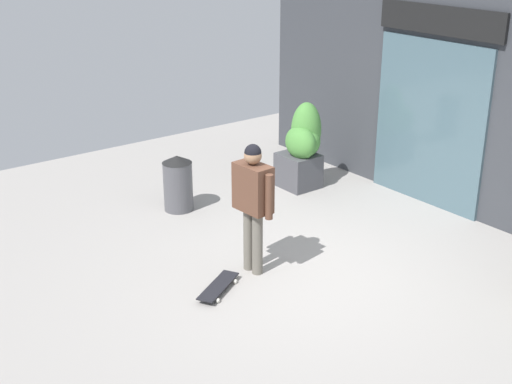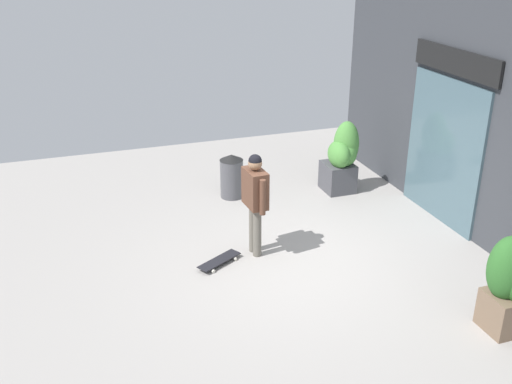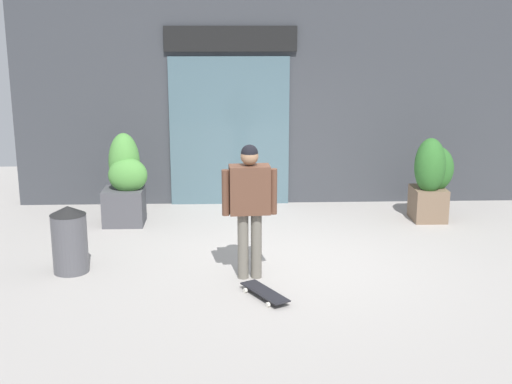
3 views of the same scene
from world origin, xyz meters
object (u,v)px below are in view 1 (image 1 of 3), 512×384
at_px(skateboarder, 253,195).
at_px(trash_bin, 178,183).
at_px(planter_box_right, 303,147).
at_px(skateboard, 218,286).

relative_size(skateboarder, trash_bin, 1.94).
height_order(skateboarder, trash_bin, skateboarder).
height_order(skateboarder, planter_box_right, skateboarder).
bearing_deg(skateboard, planter_box_right, -176.63).
bearing_deg(trash_bin, planter_box_right, 79.21).
distance_m(skateboarder, skateboard, 1.14).
bearing_deg(trash_bin, skateboard, -21.03).
xyz_separation_m(skateboarder, trash_bin, (-2.20, 0.28, -0.58)).
bearing_deg(skateboard, trash_bin, -140.94).
bearing_deg(planter_box_right, trash_bin, -100.79).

